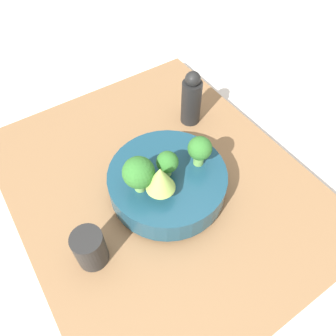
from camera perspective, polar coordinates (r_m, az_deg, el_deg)
name	(u,v)px	position (r m, az deg, el deg)	size (l,w,h in m)	color
ground_plane	(159,192)	(0.87, -1.51, -4.28)	(6.00, 6.00, 0.00)	silver
table	(159,187)	(0.85, -1.54, -3.36)	(0.83, 0.69, 0.05)	olive
bowl	(168,182)	(0.78, 0.00, -2.40)	(0.28, 0.28, 0.08)	navy
romanesco_piece_far	(160,179)	(0.67, -1.34, -1.92)	(0.06, 0.06, 0.09)	#6BA34C
broccoli_floret_front	(200,149)	(0.73, 5.56, 3.25)	(0.06, 0.06, 0.08)	#6BA34C
broccoli_floret_back	(139,173)	(0.68, -5.14, -0.90)	(0.07, 0.07, 0.09)	#7AB256
broccoli_floret_center	(168,162)	(0.72, 0.00, 1.01)	(0.05, 0.05, 0.07)	#6BA34C
cup	(90,248)	(0.71, -13.43, -13.46)	(0.07, 0.07, 0.09)	black
pepper_mill	(191,99)	(0.93, 4.09, 11.87)	(0.06, 0.06, 0.17)	black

